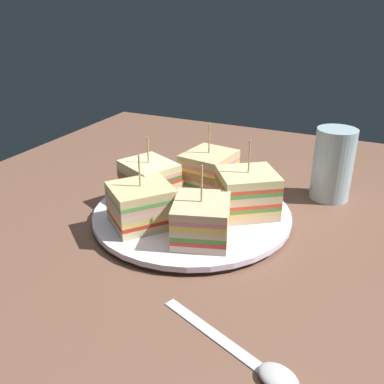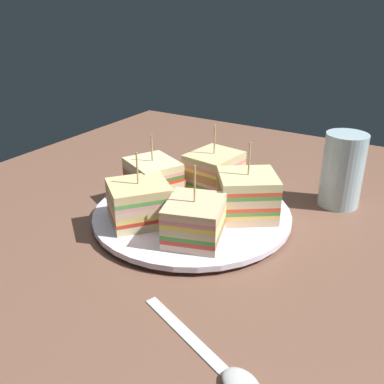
{
  "view_description": "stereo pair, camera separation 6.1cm",
  "coord_description": "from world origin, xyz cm",
  "px_view_note": "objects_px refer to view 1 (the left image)",
  "views": [
    {
      "loc": [
        50.16,
        23.34,
        29.9
      ],
      "look_at": [
        0.0,
        0.0,
        4.43
      ],
      "focal_mm": 40.05,
      "sensor_mm": 36.0,
      "label": 1
    },
    {
      "loc": [
        47.29,
        28.71,
        29.9
      ],
      "look_at": [
        0.0,
        0.0,
        4.43
      ],
      "focal_mm": 40.05,
      "sensor_mm": 36.0,
      "label": 2
    }
  ],
  "objects_px": {
    "plate": "(192,214)",
    "spoon": "(258,364)",
    "sandwich_wedge_4": "(150,181)",
    "sandwich_wedge_3": "(209,172)",
    "sandwich_wedge_0": "(142,205)",
    "sandwich_wedge_1": "(201,220)",
    "sandwich_wedge_2": "(247,193)",
    "drinking_glass": "(332,169)"
  },
  "relations": [
    {
      "from": "spoon",
      "to": "drinking_glass",
      "type": "relative_size",
      "value": 1.38
    },
    {
      "from": "sandwich_wedge_0",
      "to": "sandwich_wedge_3",
      "type": "bearing_deg",
      "value": 23.75
    },
    {
      "from": "sandwich_wedge_1",
      "to": "plate",
      "type": "bearing_deg",
      "value": 16.25
    },
    {
      "from": "plate",
      "to": "sandwich_wedge_3",
      "type": "relative_size",
      "value": 2.62
    },
    {
      "from": "sandwich_wedge_3",
      "to": "sandwich_wedge_4",
      "type": "xyz_separation_m",
      "value": [
        0.07,
        -0.07,
        -0.0
      ]
    },
    {
      "from": "drinking_glass",
      "to": "sandwich_wedge_3",
      "type": "bearing_deg",
      "value": -64.08
    },
    {
      "from": "sandwich_wedge_1",
      "to": "spoon",
      "type": "xyz_separation_m",
      "value": [
        0.16,
        0.13,
        -0.04
      ]
    },
    {
      "from": "sandwich_wedge_0",
      "to": "sandwich_wedge_2",
      "type": "relative_size",
      "value": 0.97
    },
    {
      "from": "sandwich_wedge_1",
      "to": "sandwich_wedge_2",
      "type": "height_order",
      "value": "sandwich_wedge_2"
    },
    {
      "from": "sandwich_wedge_2",
      "to": "sandwich_wedge_3",
      "type": "bearing_deg",
      "value": -66.8
    },
    {
      "from": "sandwich_wedge_3",
      "to": "sandwich_wedge_1",
      "type": "bearing_deg",
      "value": 27.88
    },
    {
      "from": "sandwich_wedge_1",
      "to": "spoon",
      "type": "relative_size",
      "value": 0.64
    },
    {
      "from": "plate",
      "to": "sandwich_wedge_0",
      "type": "bearing_deg",
      "value": -35.88
    },
    {
      "from": "plate",
      "to": "spoon",
      "type": "distance_m",
      "value": 0.28
    },
    {
      "from": "sandwich_wedge_3",
      "to": "sandwich_wedge_2",
      "type": "bearing_deg",
      "value": 66.58
    },
    {
      "from": "plate",
      "to": "spoon",
      "type": "height_order",
      "value": "plate"
    },
    {
      "from": "plate",
      "to": "drinking_glass",
      "type": "distance_m",
      "value": 0.24
    },
    {
      "from": "sandwich_wedge_0",
      "to": "sandwich_wedge_3",
      "type": "height_order",
      "value": "sandwich_wedge_3"
    },
    {
      "from": "sandwich_wedge_0",
      "to": "sandwich_wedge_3",
      "type": "relative_size",
      "value": 0.97
    },
    {
      "from": "sandwich_wedge_2",
      "to": "sandwich_wedge_3",
      "type": "xyz_separation_m",
      "value": [
        -0.05,
        -0.08,
        0.0
      ]
    },
    {
      "from": "sandwich_wedge_0",
      "to": "sandwich_wedge_4",
      "type": "relative_size",
      "value": 1.07
    },
    {
      "from": "sandwich_wedge_4",
      "to": "drinking_glass",
      "type": "bearing_deg",
      "value": 57.51
    },
    {
      "from": "drinking_glass",
      "to": "sandwich_wedge_4",
      "type": "bearing_deg",
      "value": -58.43
    },
    {
      "from": "sandwich_wedge_2",
      "to": "sandwich_wedge_4",
      "type": "xyz_separation_m",
      "value": [
        0.02,
        -0.15,
        -0.0
      ]
    },
    {
      "from": "sandwich_wedge_0",
      "to": "sandwich_wedge_2",
      "type": "xyz_separation_m",
      "value": [
        -0.09,
        0.12,
        0.0
      ]
    },
    {
      "from": "sandwich_wedge_1",
      "to": "sandwich_wedge_4",
      "type": "height_order",
      "value": "sandwich_wedge_1"
    },
    {
      "from": "plate",
      "to": "sandwich_wedge_4",
      "type": "relative_size",
      "value": 2.88
    },
    {
      "from": "sandwich_wedge_2",
      "to": "sandwich_wedge_4",
      "type": "bearing_deg",
      "value": -28.85
    },
    {
      "from": "sandwich_wedge_3",
      "to": "spoon",
      "type": "xyz_separation_m",
      "value": [
        0.3,
        0.18,
        -0.04
      ]
    },
    {
      "from": "sandwich_wedge_1",
      "to": "sandwich_wedge_3",
      "type": "xyz_separation_m",
      "value": [
        -0.14,
        -0.05,
        0.01
      ]
    },
    {
      "from": "plate",
      "to": "sandwich_wedge_0",
      "type": "xyz_separation_m",
      "value": [
        0.06,
        -0.05,
        0.03
      ]
    },
    {
      "from": "sandwich_wedge_3",
      "to": "sandwich_wedge_4",
      "type": "relative_size",
      "value": 1.1
    },
    {
      "from": "sandwich_wedge_4",
      "to": "plate",
      "type": "bearing_deg",
      "value": 17.14
    },
    {
      "from": "sandwich_wedge_3",
      "to": "drinking_glass",
      "type": "bearing_deg",
      "value": 124.3
    },
    {
      "from": "plate",
      "to": "sandwich_wedge_1",
      "type": "bearing_deg",
      "value": 33.73
    },
    {
      "from": "sandwich_wedge_2",
      "to": "drinking_glass",
      "type": "relative_size",
      "value": 0.95
    },
    {
      "from": "plate",
      "to": "sandwich_wedge_4",
      "type": "xyz_separation_m",
      "value": [
        -0.01,
        -0.08,
        0.03
      ]
    },
    {
      "from": "drinking_glass",
      "to": "plate",
      "type": "bearing_deg",
      "value": -46.07
    },
    {
      "from": "sandwich_wedge_3",
      "to": "drinking_glass",
      "type": "relative_size",
      "value": 0.95
    },
    {
      "from": "sandwich_wedge_0",
      "to": "sandwich_wedge_2",
      "type": "distance_m",
      "value": 0.15
    },
    {
      "from": "spoon",
      "to": "plate",
      "type": "bearing_deg",
      "value": 148.85
    },
    {
      "from": "sandwich_wedge_2",
      "to": "spoon",
      "type": "distance_m",
      "value": 0.27
    }
  ]
}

